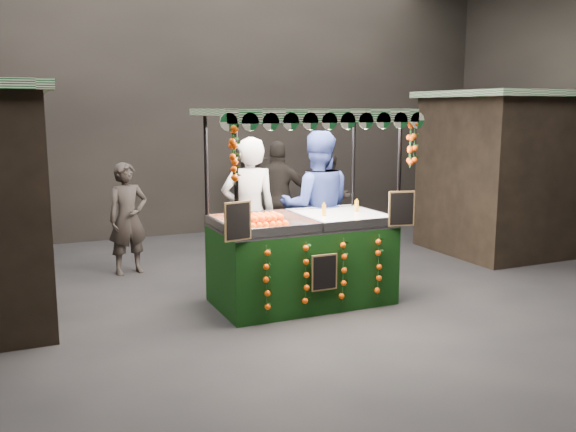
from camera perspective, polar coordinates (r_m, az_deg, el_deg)
name	(u,v)px	position (r m, az deg, el deg)	size (l,w,h in m)	color
ground	(326,306)	(7.55, 3.52, -8.20)	(12.00, 12.00, 0.00)	black
market_hall	(330,11)	(7.26, 3.81, 18.10)	(12.10, 10.10, 5.05)	black
neighbour_stall_right	(521,171)	(11.08, 20.46, 3.87)	(3.00, 2.20, 2.60)	black
juice_stall	(304,245)	(7.49, 1.43, -2.62)	(2.40, 1.41, 2.32)	black
vendor_grey	(249,214)	(8.08, -3.56, 0.19)	(0.77, 0.56, 1.97)	gray
vendor_blue	(317,207)	(8.41, 2.63, 0.80)	(1.20, 1.08, 2.04)	navy
shopper_0	(128,219)	(9.13, -14.34, -0.23)	(0.64, 0.48, 1.58)	#2E2825
shopper_1	(330,199)	(10.76, 3.86, 1.52)	(0.77, 0.61, 1.58)	black
shopper_2	(279,198)	(9.98, -0.84, 1.61)	(1.16, 0.87, 1.83)	#292421
shopper_3	(252,191)	(11.62, -3.33, 2.25)	(1.08, 1.21, 1.63)	#292521
shopper_5	(475,193)	(11.36, 16.61, 2.00)	(1.05, 1.70, 1.75)	#2E2625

